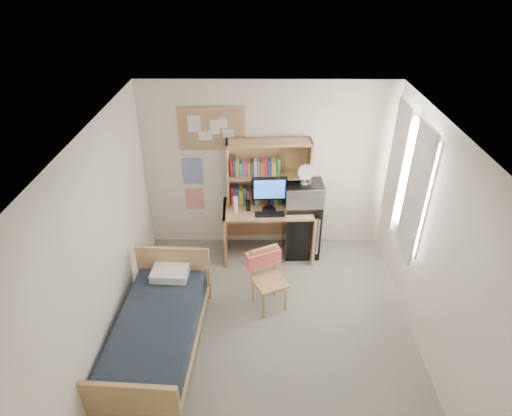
{
  "coord_description": "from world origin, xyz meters",
  "views": [
    {
      "loc": [
        -0.12,
        -3.58,
        4.08
      ],
      "look_at": [
        -0.15,
        1.2,
        1.16
      ],
      "focal_mm": 30.0,
      "sensor_mm": 36.0,
      "label": 1
    }
  ],
  "objects_px": {
    "monitor": "(269,194)",
    "desk_chair": "(270,281)",
    "speaker_left": "(248,206)",
    "microwave": "(304,193)",
    "speaker_right": "(290,204)",
    "bed": "(158,336)",
    "desk": "(268,231)",
    "desk_fan": "(305,174)",
    "mini_fridge": "(301,227)",
    "bulletin_board": "(212,128)"
  },
  "relations": [
    {
      "from": "desk",
      "to": "monitor",
      "type": "height_order",
      "value": "monitor"
    },
    {
      "from": "monitor",
      "to": "microwave",
      "type": "height_order",
      "value": "monitor"
    },
    {
      "from": "desk",
      "to": "monitor",
      "type": "distance_m",
      "value": 0.69
    },
    {
      "from": "mini_fridge",
      "to": "desk_fan",
      "type": "relative_size",
      "value": 3.14
    },
    {
      "from": "desk_chair",
      "to": "speaker_right",
      "type": "distance_m",
      "value": 1.25
    },
    {
      "from": "bed",
      "to": "speaker_right",
      "type": "height_order",
      "value": "speaker_right"
    },
    {
      "from": "microwave",
      "to": "bulletin_board",
      "type": "bearing_deg",
      "value": 165.02
    },
    {
      "from": "speaker_right",
      "to": "desk_fan",
      "type": "bearing_deg",
      "value": 22.68
    },
    {
      "from": "bulletin_board",
      "to": "desk_chair",
      "type": "xyz_separation_m",
      "value": [
        0.81,
        -1.48,
        -1.5
      ]
    },
    {
      "from": "desk",
      "to": "microwave",
      "type": "relative_size",
      "value": 2.45
    },
    {
      "from": "monitor",
      "to": "desk_chair",
      "type": "bearing_deg",
      "value": -93.13
    },
    {
      "from": "monitor",
      "to": "speaker_left",
      "type": "height_order",
      "value": "monitor"
    },
    {
      "from": "desk_chair",
      "to": "monitor",
      "type": "bearing_deg",
      "value": 64.76
    },
    {
      "from": "bulletin_board",
      "to": "speaker_left",
      "type": "height_order",
      "value": "bulletin_board"
    },
    {
      "from": "microwave",
      "to": "speaker_right",
      "type": "bearing_deg",
      "value": -157.12
    },
    {
      "from": "desk",
      "to": "bed",
      "type": "xyz_separation_m",
      "value": [
        -1.31,
        -1.9,
        -0.17
      ]
    },
    {
      "from": "bulletin_board",
      "to": "speaker_right",
      "type": "relative_size",
      "value": 5.03
    },
    {
      "from": "bulletin_board",
      "to": "desk",
      "type": "xyz_separation_m",
      "value": [
        0.81,
        -0.34,
        -1.5
      ]
    },
    {
      "from": "bed",
      "to": "microwave",
      "type": "height_order",
      "value": "microwave"
    },
    {
      "from": "desk_chair",
      "to": "speaker_left",
      "type": "relative_size",
      "value": 5.39
    },
    {
      "from": "monitor",
      "to": "speaker_right",
      "type": "distance_m",
      "value": 0.35
    },
    {
      "from": "bulletin_board",
      "to": "mini_fridge",
      "type": "relative_size",
      "value": 1.05
    },
    {
      "from": "bulletin_board",
      "to": "speaker_right",
      "type": "distance_m",
      "value": 1.54
    },
    {
      "from": "bulletin_board",
      "to": "desk_chair",
      "type": "relative_size",
      "value": 1.11
    },
    {
      "from": "bed",
      "to": "desk_fan",
      "type": "relative_size",
      "value": 6.4
    },
    {
      "from": "desk",
      "to": "speaker_left",
      "type": "relative_size",
      "value": 8.47
    },
    {
      "from": "mini_fridge",
      "to": "desk_fan",
      "type": "xyz_separation_m",
      "value": [
        0.0,
        -0.02,
        0.9
      ]
    },
    {
      "from": "desk_chair",
      "to": "microwave",
      "type": "distance_m",
      "value": 1.44
    },
    {
      "from": "bulletin_board",
      "to": "desk_fan",
      "type": "relative_size",
      "value": 3.3
    },
    {
      "from": "speaker_right",
      "to": "desk_fan",
      "type": "xyz_separation_m",
      "value": [
        0.2,
        0.1,
        0.42
      ]
    },
    {
      "from": "mini_fridge",
      "to": "speaker_left",
      "type": "bearing_deg",
      "value": -172.32
    },
    {
      "from": "desk",
      "to": "speaker_right",
      "type": "distance_m",
      "value": 0.6
    },
    {
      "from": "bed",
      "to": "microwave",
      "type": "relative_size",
      "value": 3.35
    },
    {
      "from": "desk_chair",
      "to": "speaker_left",
      "type": "height_order",
      "value": "speaker_left"
    },
    {
      "from": "speaker_left",
      "to": "desk_chair",
      "type": "bearing_deg",
      "value": -77.46
    },
    {
      "from": "microwave",
      "to": "desk",
      "type": "bearing_deg",
      "value": -176.89
    },
    {
      "from": "bed",
      "to": "speaker_left",
      "type": "bearing_deg",
      "value": 64.25
    },
    {
      "from": "desk",
      "to": "desk_fan",
      "type": "relative_size",
      "value": 4.69
    },
    {
      "from": "desk",
      "to": "desk_chair",
      "type": "relative_size",
      "value": 1.57
    },
    {
      "from": "desk",
      "to": "monitor",
      "type": "bearing_deg",
      "value": -90.0
    },
    {
      "from": "bulletin_board",
      "to": "microwave",
      "type": "relative_size",
      "value": 1.73
    },
    {
      "from": "speaker_right",
      "to": "desk_fan",
      "type": "height_order",
      "value": "desk_fan"
    },
    {
      "from": "desk_chair",
      "to": "speaker_left",
      "type": "xyz_separation_m",
      "value": [
        -0.29,
        1.07,
        0.49
      ]
    },
    {
      "from": "bulletin_board",
      "to": "desk_fan",
      "type": "bearing_deg",
      "value": -12.32
    },
    {
      "from": "bed",
      "to": "monitor",
      "type": "bearing_deg",
      "value": 57.78
    },
    {
      "from": "mini_fridge",
      "to": "speaker_right",
      "type": "relative_size",
      "value": 4.78
    },
    {
      "from": "speaker_left",
      "to": "desk_fan",
      "type": "xyz_separation_m",
      "value": [
        0.8,
        0.13,
        0.44
      ]
    },
    {
      "from": "monitor",
      "to": "speaker_right",
      "type": "relative_size",
      "value": 2.86
    },
    {
      "from": "speaker_left",
      "to": "speaker_right",
      "type": "xyz_separation_m",
      "value": [
        0.6,
        0.03,
        0.01
      ]
    },
    {
      "from": "speaker_right",
      "to": "microwave",
      "type": "bearing_deg",
      "value": 22.68
    }
  ]
}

